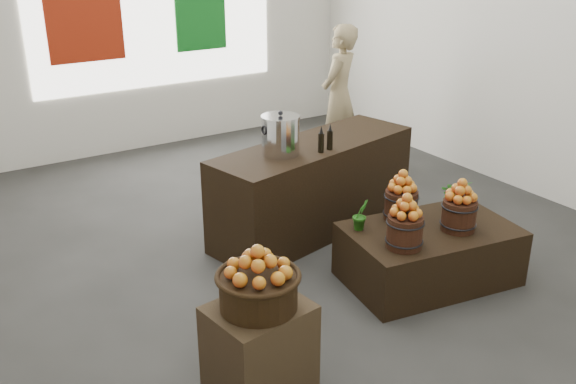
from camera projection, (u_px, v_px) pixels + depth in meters
ground at (286, 250)px, 5.77m from camera, size 7.00×7.00×0.00m
deco_red_left at (82, 1)px, 7.45m from camera, size 0.90×0.04×1.40m
deco_green_right at (200, 11)px, 8.27m from camera, size 0.70×0.04×1.00m
crate at (259, 347)px, 3.96m from camera, size 0.64×0.55×0.59m
wicker_basket at (258, 292)px, 3.80m from camera, size 0.47×0.47×0.21m
apples_in_basket at (258, 261)px, 3.73m from camera, size 0.37×0.37×0.20m
display_table at (429, 254)px, 5.22m from camera, size 1.46×1.03×0.47m
apple_bucket_front_left at (405, 232)px, 4.78m from camera, size 0.27×0.27×0.25m
apples_in_bucket_front_left at (407, 206)px, 4.70m from camera, size 0.20×0.20×0.18m
apple_bucket_front_right at (459, 215)px, 5.06m from camera, size 0.27×0.27×0.25m
apples_in_bucket_front_right at (462, 190)px, 4.98m from camera, size 0.20×0.20×0.18m
apple_bucket_rear at (401, 205)px, 5.24m from camera, size 0.27×0.27×0.25m
apples_in_bucket_rear at (403, 181)px, 5.16m from camera, size 0.20×0.20×0.18m
herb_garnish_right at (454, 195)px, 5.40m from camera, size 0.28×0.25×0.27m
herb_garnish_left at (361, 215)px, 5.07m from camera, size 0.16×0.14×0.25m
counter at (314, 187)px, 6.03m from camera, size 2.21×1.11×0.86m
stock_pot_left at (281, 136)px, 5.52m from camera, size 0.33×0.33×0.33m
oil_cruets at (332, 136)px, 5.68m from camera, size 0.16×0.09×0.24m
shopper at (339, 96)px, 7.61m from camera, size 0.73×0.66×1.68m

